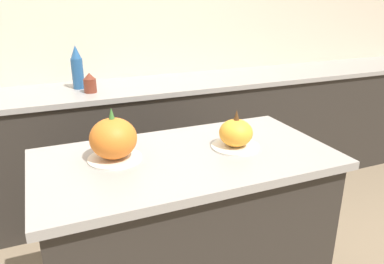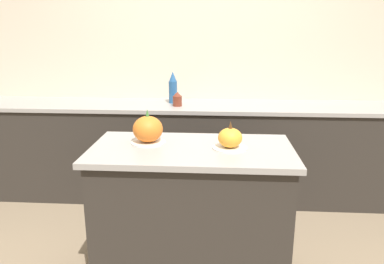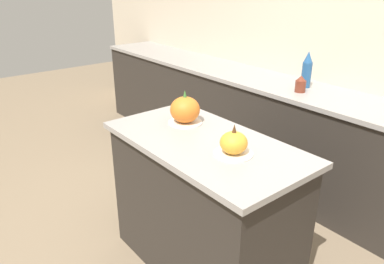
{
  "view_description": "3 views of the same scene",
  "coord_description": "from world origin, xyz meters",
  "px_view_note": "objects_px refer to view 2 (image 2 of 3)",
  "views": [
    {
      "loc": [
        -0.53,
        -1.32,
        1.53
      ],
      "look_at": [
        0.02,
        -0.01,
        1.01
      ],
      "focal_mm": 35.0,
      "sensor_mm": 36.0,
      "label": 1
    },
    {
      "loc": [
        0.15,
        -2.15,
        1.6
      ],
      "look_at": [
        0.0,
        0.03,
        0.99
      ],
      "focal_mm": 35.0,
      "sensor_mm": 36.0,
      "label": 2
    },
    {
      "loc": [
        1.47,
        -1.28,
        1.78
      ],
      "look_at": [
        -0.08,
        -0.03,
        0.94
      ],
      "focal_mm": 35.0,
      "sensor_mm": 36.0,
      "label": 3
    }
  ],
  "objects_px": {
    "bottle_short": "(177,99)",
    "pumpkin_cake_right": "(230,139)",
    "pumpkin_cake_left": "(148,130)",
    "bottle_tall": "(173,88)"
  },
  "relations": [
    {
      "from": "pumpkin_cake_left",
      "to": "bottle_short",
      "type": "relative_size",
      "value": 1.67
    },
    {
      "from": "pumpkin_cake_left",
      "to": "bottle_short",
      "type": "distance_m",
      "value": 1.1
    },
    {
      "from": "pumpkin_cake_left",
      "to": "bottle_tall",
      "type": "bearing_deg",
      "value": 89.37
    },
    {
      "from": "pumpkin_cake_right",
      "to": "bottle_tall",
      "type": "relative_size",
      "value": 0.72
    },
    {
      "from": "pumpkin_cake_left",
      "to": "bottle_short",
      "type": "xyz_separation_m",
      "value": [
        0.07,
        1.1,
        -0.01
      ]
    },
    {
      "from": "pumpkin_cake_right",
      "to": "pumpkin_cake_left",
      "type": "bearing_deg",
      "value": 171.06
    },
    {
      "from": "bottle_tall",
      "to": "bottle_short",
      "type": "distance_m",
      "value": 0.17
    },
    {
      "from": "bottle_short",
      "to": "pumpkin_cake_right",
      "type": "bearing_deg",
      "value": -69.41
    },
    {
      "from": "pumpkin_cake_left",
      "to": "pumpkin_cake_right",
      "type": "xyz_separation_m",
      "value": [
        0.51,
        -0.08,
        -0.03
      ]
    },
    {
      "from": "pumpkin_cake_right",
      "to": "bottle_short",
      "type": "xyz_separation_m",
      "value": [
        -0.44,
        1.18,
        0.02
      ]
    }
  ]
}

